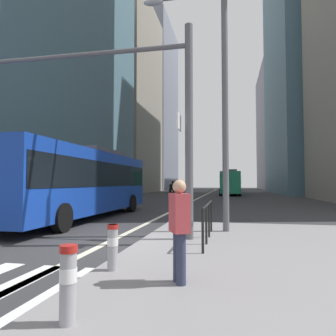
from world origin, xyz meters
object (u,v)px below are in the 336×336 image
object	(u,v)px
city_bus_red_receding	(230,182)
street_lamp_post	(225,72)
car_receding_near	(228,187)
traffic_signal_gantry	(107,99)
car_receding_far	(231,187)
bollard_front	(68,280)
bollard_left	(113,244)
city_bus_red_distant	(229,182)
car_oncoming_mid	(177,187)
pedestrian_waiting	(179,226)
city_bus_blue_oncoming	(82,179)

from	to	relation	value
city_bus_red_receding	street_lamp_post	world-z (taller)	street_lamp_post
car_receding_near	traffic_signal_gantry	distance (m)	48.49
car_receding_far	traffic_signal_gantry	world-z (taller)	traffic_signal_gantry
bollard_front	bollard_left	xyz separation A→B (m)	(-0.30, 2.05, -0.03)
city_bus_red_distant	car_receding_near	world-z (taller)	city_bus_red_distant
car_oncoming_mid	pedestrian_waiting	xyz separation A→B (m)	(8.73, -50.67, 0.03)
city_bus_red_receding	pedestrian_waiting	world-z (taller)	city_bus_red_receding
traffic_signal_gantry	pedestrian_waiting	distance (m)	5.58
city_bus_red_receding	city_bus_red_distant	xyz separation A→B (m)	(-0.15, 23.16, -0.00)
city_bus_red_distant	pedestrian_waiting	distance (m)	62.08
car_receding_near	bollard_front	distance (m)	53.60
car_receding_near	bollard_left	world-z (taller)	car_receding_near
car_receding_near	bollard_front	xyz separation A→B (m)	(-1.30, -53.58, -0.36)
city_bus_red_receding	street_lamp_post	xyz separation A→B (m)	(-0.07, -33.61, 3.45)
city_bus_blue_oncoming	bollard_left	distance (m)	9.53
city_bus_red_receding	bollard_left	xyz separation A→B (m)	(-1.98, -38.45, -1.24)
bollard_left	street_lamp_post	bearing A→B (deg)	68.48
car_receding_near	traffic_signal_gantry	size ratio (longest dim) A/B	0.61
city_bus_red_distant	bollard_left	distance (m)	61.65
city_bus_red_receding	traffic_signal_gantry	distance (m)	35.45
city_bus_red_distant	pedestrian_waiting	world-z (taller)	city_bus_red_distant
city_bus_blue_oncoming	car_receding_near	size ratio (longest dim) A/B	2.71
street_lamp_post	bollard_left	bearing A→B (deg)	-111.52
city_bus_red_distant	bollard_left	size ratio (longest dim) A/B	14.09
car_receding_near	car_receding_far	distance (m)	0.94
city_bus_red_distant	bollard_left	bearing A→B (deg)	-91.70
car_receding_far	street_lamp_post	bearing A→B (deg)	-90.46
car_oncoming_mid	bollard_left	xyz separation A→B (m)	(7.47, -50.21, -0.39)
bollard_front	city_bus_red_receding	bearing A→B (deg)	87.62
traffic_signal_gantry	street_lamp_post	size ratio (longest dim) A/B	0.89
city_bus_red_distant	street_lamp_post	xyz separation A→B (m)	(0.08, -56.77, 3.45)
car_oncoming_mid	pedestrian_waiting	size ratio (longest dim) A/B	2.62
car_oncoming_mid	street_lamp_post	distance (m)	46.53
city_bus_red_receding	city_bus_blue_oncoming	bearing A→B (deg)	-102.52
city_bus_blue_oncoming	pedestrian_waiting	bearing A→B (deg)	-55.11
traffic_signal_gantry	city_bus_blue_oncoming	bearing A→B (deg)	123.58
car_oncoming_mid	pedestrian_waiting	distance (m)	51.42
car_receding_far	city_bus_red_distant	bearing A→B (deg)	92.37
car_receding_near	bollard_left	size ratio (longest dim) A/B	5.38
city_bus_blue_oncoming	car_oncoming_mid	world-z (taller)	city_bus_blue_oncoming
bollard_left	pedestrian_waiting	bearing A→B (deg)	-19.95
city_bus_red_receding	traffic_signal_gantry	xyz separation A→B (m)	(-3.46, -35.21, 2.32)
car_oncoming_mid	car_receding_near	xyz separation A→B (m)	(9.07, 1.31, 0.00)
car_receding_far	bollard_left	xyz separation A→B (m)	(-2.28, -50.88, -0.39)
street_lamp_post	bollard_left	size ratio (longest dim) A/B	9.98
traffic_signal_gantry	city_bus_red_receding	bearing A→B (deg)	84.39
traffic_signal_gantry	pedestrian_waiting	bearing A→B (deg)	-53.43
city_bus_blue_oncoming	car_oncoming_mid	size ratio (longest dim) A/B	2.82
street_lamp_post	pedestrian_waiting	world-z (taller)	street_lamp_post
bollard_front	pedestrian_waiting	world-z (taller)	pedestrian_waiting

